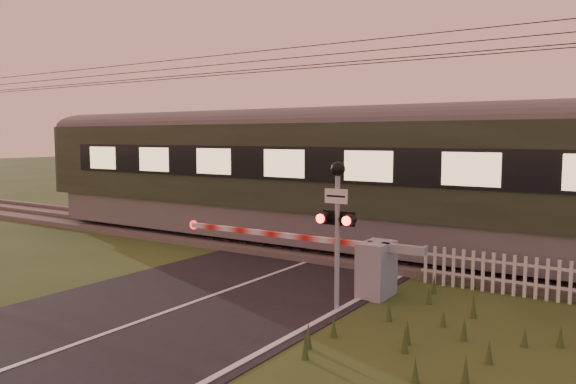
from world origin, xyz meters
The scene contains 7 objects.
ground centered at (0.00, 0.00, 0.00)m, with size 160.00×160.00×0.00m, color #2D4319.
road centered at (0.02, -0.23, 0.01)m, with size 6.00×140.00×0.03m.
track_bed centered at (0.00, 6.50, 0.07)m, with size 140.00×3.40×0.39m.
overhead_wires centered at (0.00, 6.50, 5.72)m, with size 120.00×0.62×0.62m.
boom_gate centered at (2.69, 2.94, 0.66)m, with size 6.47×0.92×1.22m.
crossing_signal centered at (2.69, 1.63, 2.03)m, with size 0.75×0.33×2.95m.
picket_fence centered at (5.20, 4.60, 0.45)m, with size 3.72×0.07×0.90m.
Camera 1 is at (7.84, -7.98, 3.42)m, focal length 35.00 mm.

